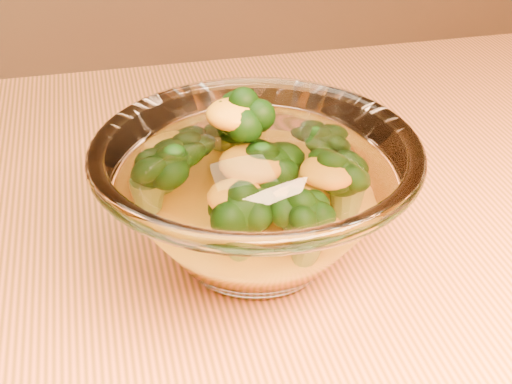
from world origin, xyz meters
TOP-DOWN VIEW (x-y plane):
  - table at (0.00, 0.00)m, footprint 1.20×0.80m
  - glass_bowl at (0.03, 0.02)m, footprint 0.22×0.22m
  - cheese_sauce at (0.03, 0.02)m, footprint 0.12×0.12m
  - broccoli_heap at (0.03, 0.03)m, footprint 0.15×0.14m

SIDE VIEW (x-z plane):
  - table at x=0.00m, z-range 0.28..1.03m
  - cheese_sauce at x=0.03m, z-range 0.76..0.80m
  - glass_bowl at x=0.03m, z-range 0.75..0.85m
  - broccoli_heap at x=0.03m, z-range 0.77..0.86m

